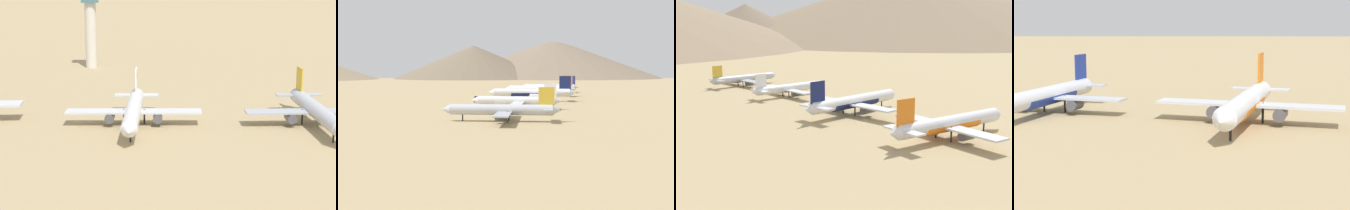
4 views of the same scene
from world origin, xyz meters
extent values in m
cylinder|color=silver|center=(8.92, 52.76, 4.52)|extent=(38.97, 6.74, 4.09)
cone|color=silver|center=(29.99, 51.31, 4.52)|extent=(3.71, 4.24, 4.01)
cone|color=silver|center=(-11.93, 54.19, 4.52)|extent=(3.26, 3.88, 3.68)
cube|color=white|center=(-8.06, 53.92, 9.32)|extent=(5.94, 0.78, 7.54)
cube|color=silver|center=(-8.71, 53.96, 4.93)|extent=(4.32, 13.13, 0.39)
cube|color=silver|center=(7.31, 52.87, 3.81)|extent=(7.88, 36.91, 0.48)
cylinder|color=#4C4C54|center=(8.61, 59.26, 2.33)|extent=(4.68, 2.78, 2.48)
cylinder|color=#4C4C54|center=(7.73, 46.36, 2.33)|extent=(4.68, 2.78, 2.48)
cylinder|color=black|center=(23.62, 51.75, 2.06)|extent=(0.47, 0.47, 4.12)
cylinder|color=black|center=(6.43, 55.73, 2.06)|extent=(0.47, 0.47, 4.12)
cylinder|color=black|center=(6.04, 50.15, 2.06)|extent=(0.47, 0.47, 4.12)
cylinder|color=white|center=(8.92, 52.76, 4.22)|extent=(21.56, 5.55, 4.10)
cylinder|color=#B2B7C1|center=(12.63, 101.38, 4.60)|extent=(39.50, 5.11, 4.16)
cone|color=#B2B7C1|center=(-8.61, 101.89, 4.60)|extent=(3.15, 3.82, 3.74)
cube|color=gold|center=(-4.67, 101.80, 9.47)|extent=(6.03, 0.53, 7.66)
cube|color=#A4A8B2|center=(-5.32, 101.81, 5.01)|extent=(3.82, 13.22, 0.39)
cube|color=#A4A8B2|center=(10.98, 101.42, 3.87)|extent=(6.37, 37.34, 0.49)
cylinder|color=#4C4C54|center=(11.70, 94.83, 2.36)|extent=(4.66, 2.63, 2.52)
cylinder|color=black|center=(27.60, 101.02, 2.09)|extent=(0.48, 0.48, 4.18)
cylinder|color=black|center=(9.96, 104.29, 2.09)|extent=(0.48, 0.48, 4.18)
cylinder|color=black|center=(9.82, 98.60, 2.09)|extent=(0.48, 0.48, 4.18)
cylinder|color=beige|center=(-90.93, 36.16, 13.93)|extent=(4.80, 4.80, 27.86)
camera|label=1|loc=(161.36, 50.99, 40.82)|focal=62.67mm
camera|label=2|loc=(0.21, 254.84, 19.77)|focal=43.23mm
camera|label=3|loc=(-132.78, -127.88, 39.81)|focal=47.62mm
camera|label=4|loc=(116.48, -50.88, 23.37)|focal=56.09mm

